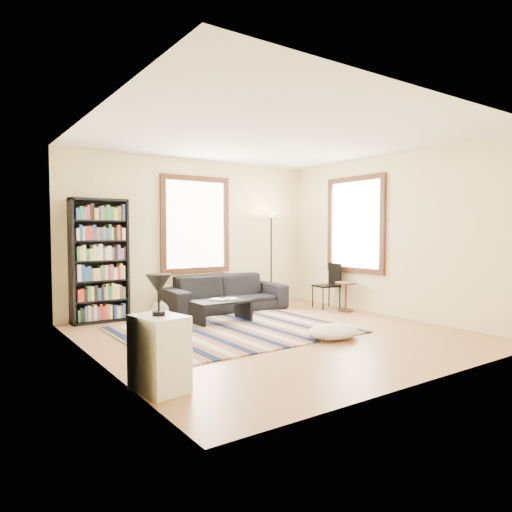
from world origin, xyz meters
TOP-DOWN VIEW (x-y plane):
  - floor at (0.00, 0.00)m, footprint 5.00×5.00m
  - ceiling at (0.00, 0.00)m, footprint 5.00×5.00m
  - wall_back at (0.00, 2.55)m, footprint 5.00×0.10m
  - wall_front at (0.00, -2.55)m, footprint 5.00×0.10m
  - wall_left at (-2.55, 0.00)m, footprint 0.10×5.00m
  - wall_right at (2.55, 0.00)m, footprint 0.10×5.00m
  - window_back at (0.00, 2.47)m, footprint 1.20×0.06m
  - window_right at (2.47, 0.80)m, footprint 0.06×1.20m
  - rug at (-0.39, 0.54)m, footprint 3.20×2.56m
  - sofa at (0.39, 2.05)m, footprint 2.30×0.99m
  - bookshelf at (-1.82, 2.32)m, footprint 0.90×0.30m
  - coffee_table at (-0.23, 1.15)m, footprint 1.02×0.80m
  - book_a at (-0.33, 1.15)m, footprint 0.32×0.30m
  - book_b at (-0.08, 1.20)m, footprint 0.20×0.24m
  - floor_cushion at (0.49, -0.67)m, footprint 0.85×0.69m
  - floor_lamp at (1.52, 2.15)m, footprint 0.31×0.31m
  - side_table at (2.20, 0.76)m, footprint 0.51×0.51m
  - folding_chair at (2.15, 1.23)m, footprint 0.48×0.46m
  - white_cabinet at (-2.30, -1.26)m, footprint 0.46×0.56m
  - table_lamp at (-2.30, -1.26)m, footprint 0.28×0.28m
  - dog at (-1.68, 0.51)m, footprint 0.55×0.65m

SIDE VIEW (x-z plane):
  - floor at x=0.00m, z-range -0.10..0.00m
  - rug at x=-0.39m, z-range 0.00..0.02m
  - floor_cushion at x=0.49m, z-range 0.00..0.19m
  - coffee_table at x=-0.23m, z-range 0.00..0.36m
  - side_table at x=2.20m, z-range 0.00..0.54m
  - dog at x=-1.68m, z-range 0.00..0.55m
  - sofa at x=0.39m, z-range 0.00..0.66m
  - white_cabinet at x=-2.30m, z-range 0.00..0.70m
  - book_b at x=-0.08m, z-range 0.36..0.38m
  - book_a at x=-0.33m, z-range 0.36..0.38m
  - folding_chair at x=2.15m, z-range 0.00..0.86m
  - table_lamp at x=-2.30m, z-range 0.70..1.08m
  - floor_lamp at x=1.52m, z-range 0.00..1.86m
  - bookshelf at x=-1.82m, z-range 0.00..2.00m
  - wall_back at x=0.00m, z-range 0.00..2.80m
  - wall_front at x=0.00m, z-range 0.00..2.80m
  - wall_left at x=-2.55m, z-range 0.00..2.80m
  - wall_right at x=2.55m, z-range 0.00..2.80m
  - window_back at x=0.00m, z-range 0.80..2.40m
  - window_right at x=2.47m, z-range 0.80..2.40m
  - ceiling at x=0.00m, z-range 2.80..2.90m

